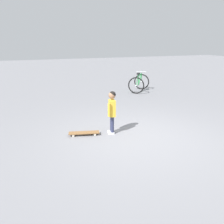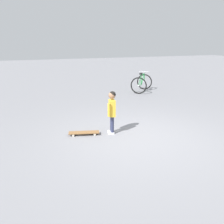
% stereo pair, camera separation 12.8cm
% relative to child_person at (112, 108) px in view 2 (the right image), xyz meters
% --- Properties ---
extents(ground_plane, '(50.00, 50.00, 0.00)m').
position_rel_child_person_xyz_m(ground_plane, '(-0.52, 0.52, -0.66)').
color(ground_plane, gray).
extents(child_person, '(0.28, 0.33, 1.06)m').
position_rel_child_person_xyz_m(child_person, '(0.00, 0.00, 0.00)').
color(child_person, '#2D3351').
rests_on(child_person, ground).
extents(skateboard, '(0.76, 0.37, 0.07)m').
position_rel_child_person_xyz_m(skateboard, '(0.68, -0.13, -0.60)').
color(skateboard, olive).
rests_on(skateboard, ground).
extents(bicycle_near, '(1.24, 1.27, 0.85)m').
position_rel_child_person_xyz_m(bicycle_near, '(-3.02, -4.29, -0.28)').
color(bicycle_near, black).
rests_on(bicycle_near, ground).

